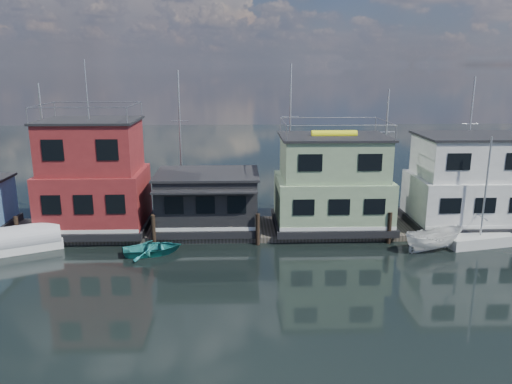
{
  "coord_description": "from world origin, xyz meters",
  "views": [
    {
      "loc": [
        1.72,
        -22.78,
        11.88
      ],
      "look_at": [
        2.99,
        12.0,
        3.0
      ],
      "focal_mm": 35.0,
      "sensor_mm": 36.0,
      "label": 1
    }
  ],
  "objects_px": {
    "motorboat": "(433,240)",
    "dinghy_teal": "(152,248)",
    "houseboat_dark": "(208,200)",
    "day_sailer": "(480,239)",
    "houseboat_red": "(94,178)",
    "houseboat_white": "(468,183)",
    "houseboat_green": "(332,184)",
    "tarp_runabout": "(25,240)"
  },
  "relations": [
    {
      "from": "motorboat",
      "to": "dinghy_teal",
      "type": "xyz_separation_m",
      "value": [
        -18.32,
        0.13,
        -0.41
      ]
    },
    {
      "from": "dinghy_teal",
      "to": "houseboat_white",
      "type": "bearing_deg",
      "value": -94.59
    },
    {
      "from": "houseboat_white",
      "to": "houseboat_red",
      "type": "bearing_deg",
      "value": -180.0
    },
    {
      "from": "day_sailer",
      "to": "dinghy_teal",
      "type": "relative_size",
      "value": 1.97
    },
    {
      "from": "houseboat_white",
      "to": "day_sailer",
      "type": "height_order",
      "value": "day_sailer"
    },
    {
      "from": "motorboat",
      "to": "tarp_runabout",
      "type": "distance_m",
      "value": 26.86
    },
    {
      "from": "houseboat_red",
      "to": "dinghy_teal",
      "type": "xyz_separation_m",
      "value": [
        4.63,
        -4.27,
        -3.71
      ]
    },
    {
      "from": "houseboat_red",
      "to": "motorboat",
      "type": "distance_m",
      "value": 23.6
    },
    {
      "from": "dinghy_teal",
      "to": "tarp_runabout",
      "type": "bearing_deg",
      "value": 67.51
    },
    {
      "from": "houseboat_red",
      "to": "motorboat",
      "type": "relative_size",
      "value": 2.88
    },
    {
      "from": "houseboat_white",
      "to": "tarp_runabout",
      "type": "relative_size",
      "value": 1.73
    },
    {
      "from": "houseboat_green",
      "to": "houseboat_white",
      "type": "relative_size",
      "value": 1.0
    },
    {
      "from": "houseboat_red",
      "to": "tarp_runabout",
      "type": "relative_size",
      "value": 2.44
    },
    {
      "from": "day_sailer",
      "to": "tarp_runabout",
      "type": "height_order",
      "value": "day_sailer"
    },
    {
      "from": "houseboat_green",
      "to": "day_sailer",
      "type": "distance_m",
      "value": 10.61
    },
    {
      "from": "day_sailer",
      "to": "dinghy_teal",
      "type": "distance_m",
      "value": 21.91
    },
    {
      "from": "houseboat_red",
      "to": "dinghy_teal",
      "type": "bearing_deg",
      "value": -42.65
    },
    {
      "from": "houseboat_green",
      "to": "tarp_runabout",
      "type": "bearing_deg",
      "value": -171.28
    },
    {
      "from": "houseboat_dark",
      "to": "day_sailer",
      "type": "distance_m",
      "value": 18.95
    },
    {
      "from": "tarp_runabout",
      "to": "dinghy_teal",
      "type": "bearing_deg",
      "value": -31.9
    },
    {
      "from": "houseboat_white",
      "to": "day_sailer",
      "type": "xyz_separation_m",
      "value": [
        -0.47,
        -3.47,
        -3.1
      ]
    },
    {
      "from": "day_sailer",
      "to": "dinghy_teal",
      "type": "height_order",
      "value": "day_sailer"
    },
    {
      "from": "houseboat_white",
      "to": "tarp_runabout",
      "type": "xyz_separation_m",
      "value": [
        -30.89,
        -3.2,
        -2.85
      ]
    },
    {
      "from": "houseboat_red",
      "to": "tarp_runabout",
      "type": "distance_m",
      "value": 6.09
    },
    {
      "from": "houseboat_white",
      "to": "dinghy_teal",
      "type": "height_order",
      "value": "houseboat_white"
    },
    {
      "from": "day_sailer",
      "to": "dinghy_teal",
      "type": "xyz_separation_m",
      "value": [
        -21.9,
        -0.79,
        -0.04
      ]
    },
    {
      "from": "houseboat_dark",
      "to": "houseboat_green",
      "type": "bearing_deg",
      "value": 0.12
    },
    {
      "from": "tarp_runabout",
      "to": "day_sailer",
      "type": "bearing_deg",
      "value": -25.29
    },
    {
      "from": "houseboat_dark",
      "to": "day_sailer",
      "type": "xyz_separation_m",
      "value": [
        18.53,
        -3.45,
        -1.99
      ]
    },
    {
      "from": "day_sailer",
      "to": "houseboat_red",
      "type": "bearing_deg",
      "value": 160.71
    },
    {
      "from": "houseboat_red",
      "to": "day_sailer",
      "type": "height_order",
      "value": "houseboat_red"
    },
    {
      "from": "day_sailer",
      "to": "tarp_runabout",
      "type": "bearing_deg",
      "value": 167.66
    },
    {
      "from": "houseboat_red",
      "to": "houseboat_green",
      "type": "distance_m",
      "value": 17.01
    },
    {
      "from": "motorboat",
      "to": "dinghy_teal",
      "type": "relative_size",
      "value": 1.09
    },
    {
      "from": "houseboat_green",
      "to": "dinghy_teal",
      "type": "distance_m",
      "value": 13.46
    },
    {
      "from": "houseboat_red",
      "to": "houseboat_white",
      "type": "bearing_deg",
      "value": 0.0
    },
    {
      "from": "houseboat_green",
      "to": "motorboat",
      "type": "distance_m",
      "value": 7.89
    },
    {
      "from": "houseboat_red",
      "to": "motorboat",
      "type": "bearing_deg",
      "value": -10.83
    },
    {
      "from": "tarp_runabout",
      "to": "houseboat_white",
      "type": "bearing_deg",
      "value": -18.87
    },
    {
      "from": "day_sailer",
      "to": "motorboat",
      "type": "bearing_deg",
      "value": -177.41
    },
    {
      "from": "houseboat_green",
      "to": "dinghy_teal",
      "type": "height_order",
      "value": "houseboat_green"
    },
    {
      "from": "houseboat_dark",
      "to": "tarp_runabout",
      "type": "height_order",
      "value": "houseboat_dark"
    }
  ]
}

